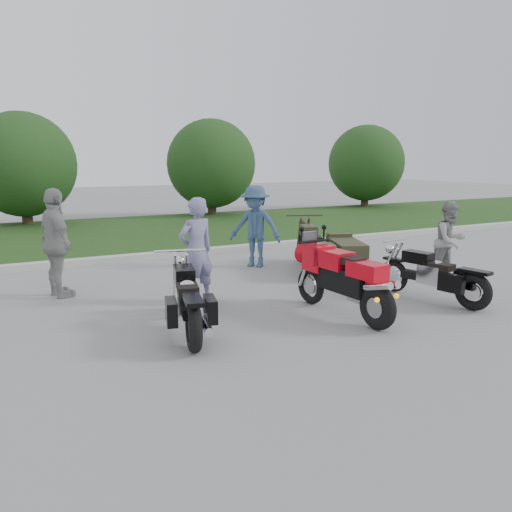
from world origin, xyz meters
name	(u,v)px	position (x,y,z in m)	size (l,w,h in m)	color
ground	(310,328)	(0.00, 0.00, 0.00)	(80.00, 80.00, 0.00)	gray
curb	(177,254)	(0.00, 6.00, 0.07)	(60.00, 0.30, 0.15)	#B5B2AA
grass_strip	(136,232)	(0.00, 10.15, 0.07)	(60.00, 8.00, 0.14)	#30571E
tree_mid_left	(23,165)	(-3.00, 13.50, 2.19)	(3.60, 3.60, 4.00)	#3F2B1C
tree_mid_right	(211,164)	(4.00, 13.50, 2.19)	(3.60, 3.60, 4.00)	#3F2B1C
tree_far_right	(366,163)	(12.00, 13.50, 2.19)	(3.60, 3.60, 4.00)	#3F2B1C
sportbike_red	(344,278)	(0.74, 0.22, 0.60)	(0.47, 2.16, 1.03)	black
cruiser_left	(188,303)	(-1.64, 0.58, 0.44)	(0.66, 2.21, 0.86)	black
cruiser_right	(436,278)	(2.63, 0.17, 0.41)	(0.64, 2.09, 0.81)	black
cruiser_sidecar	(332,251)	(2.45, 2.90, 0.44)	(1.72, 2.33, 0.94)	black
person_stripe	(196,251)	(-0.99, 1.95, 0.89)	(0.65, 0.43, 1.78)	slate
person_grey	(450,241)	(4.07, 1.20, 0.79)	(0.77, 0.60, 1.58)	gray
person_denim	(255,227)	(1.19, 4.07, 0.91)	(1.18, 0.68, 1.82)	#334E6C
person_back	(56,243)	(-3.01, 3.40, 0.95)	(1.12, 0.46, 1.90)	gray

